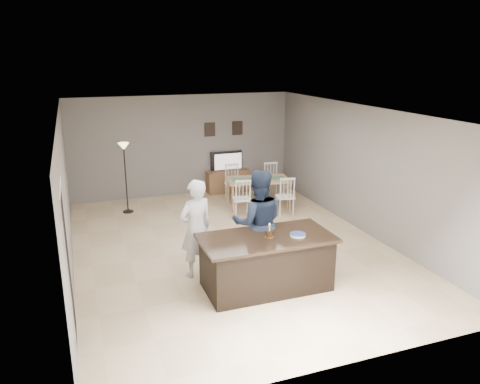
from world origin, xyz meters
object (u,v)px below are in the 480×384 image
object	(u,v)px
kitchen_island	(266,262)
man	(258,223)
floor_lamp	(124,159)
television	(227,161)
plate_stack	(298,235)
birthday_cake	(269,234)
tv_console	(228,181)
woman	(196,228)
dining_table	(258,184)

from	to	relation	value
kitchen_island	man	distance (m)	0.73
man	floor_lamp	world-z (taller)	man
television	plate_stack	distance (m)	5.83
kitchen_island	man	bearing A→B (deg)	82.63
kitchen_island	floor_lamp	bearing A→B (deg)	109.64
man	birthday_cake	size ratio (longest dim) A/B	8.17
television	man	bearing A→B (deg)	77.50
birthday_cake	plate_stack	distance (m)	0.47
man	plate_stack	world-z (taller)	man
tv_console	television	xyz separation A→B (m)	(0.00, 0.07, 0.56)
television	woman	distance (m)	5.25
kitchen_island	dining_table	size ratio (longest dim) A/B	1.09
floor_lamp	plate_stack	bearing A→B (deg)	-65.94
kitchen_island	woman	xyz separation A→B (m)	(-0.95, 0.85, 0.41)
birthday_cake	plate_stack	world-z (taller)	birthday_cake
floor_lamp	television	bearing A→B (deg)	17.99
tv_console	plate_stack	xyz separation A→B (m)	(-0.71, -5.71, 0.62)
dining_table	birthday_cake	bearing A→B (deg)	-99.53
tv_console	plate_stack	size ratio (longest dim) A/B	4.64
tv_console	floor_lamp	xyz separation A→B (m)	(-2.88, -0.86, 1.03)
plate_stack	floor_lamp	size ratio (longest dim) A/B	0.15
plate_stack	floor_lamp	xyz separation A→B (m)	(-2.16, 4.85, 0.41)
tv_console	man	bearing A→B (deg)	-102.67
television	floor_lamp	size ratio (longest dim) A/B	0.53
television	man	world-z (taller)	man
birthday_cake	kitchen_island	bearing A→B (deg)	145.22
tv_console	birthday_cake	bearing A→B (deg)	-101.76
plate_stack	dining_table	xyz separation A→B (m)	(0.99, 4.19, -0.32)
kitchen_island	plate_stack	size ratio (longest dim) A/B	8.31
kitchen_island	tv_console	size ratio (longest dim) A/B	1.79
kitchen_island	birthday_cake	bearing A→B (deg)	-34.78
kitchen_island	plate_stack	distance (m)	0.69
man	birthday_cake	bearing A→B (deg)	102.11
woman	plate_stack	xyz separation A→B (m)	(1.44, -0.99, 0.06)
birthday_cake	floor_lamp	distance (m)	5.05
woman	floor_lamp	distance (m)	3.95
man	floor_lamp	bearing A→B (deg)	-51.51
woman	dining_table	world-z (taller)	woman
floor_lamp	man	bearing A→B (deg)	-67.16
birthday_cake	dining_table	distance (m)	4.33
woman	man	distance (m)	1.07
television	tv_console	bearing A→B (deg)	90.00
kitchen_island	dining_table	distance (m)	4.31
kitchen_island	woman	size ratio (longest dim) A/B	1.25
woman	man	size ratio (longest dim) A/B	0.92
man	dining_table	xyz separation A→B (m)	(1.41, 3.49, -0.33)
television	floor_lamp	bearing A→B (deg)	17.99
kitchen_island	plate_stack	xyz separation A→B (m)	(0.49, -0.14, 0.47)
kitchen_island	dining_table	world-z (taller)	dining_table
floor_lamp	kitchen_island	bearing A→B (deg)	-70.36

